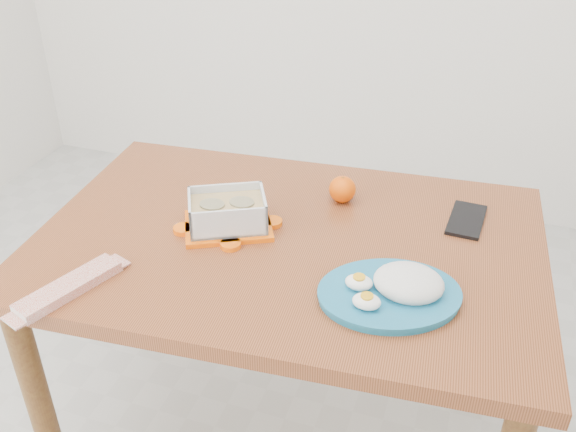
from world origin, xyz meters
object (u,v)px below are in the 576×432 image
(orange_fruit, at_px, (342,189))
(smartphone, at_px, (466,220))
(rice_plate, at_px, (396,288))
(dining_table, at_px, (288,272))
(food_container, at_px, (227,213))

(orange_fruit, relative_size, smartphone, 0.43)
(rice_plate, bearing_deg, orange_fruit, 97.96)
(orange_fruit, height_order, smartphone, orange_fruit)
(dining_table, distance_m, smartphone, 0.46)
(food_container, xyz_separation_m, rice_plate, (0.43, -0.13, -0.02))
(dining_table, bearing_deg, rice_plate, -30.88)
(dining_table, xyz_separation_m, orange_fruit, (0.08, 0.21, 0.14))
(dining_table, height_order, smartphone, smartphone)
(dining_table, bearing_deg, smartphone, 23.87)
(dining_table, relative_size, orange_fruit, 17.95)
(dining_table, distance_m, rice_plate, 0.34)
(food_container, bearing_deg, orange_fruit, 16.03)
(rice_plate, relative_size, smartphone, 2.39)
(orange_fruit, xyz_separation_m, smartphone, (0.32, 0.00, -0.03))
(dining_table, xyz_separation_m, rice_plate, (0.28, -0.14, 0.13))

